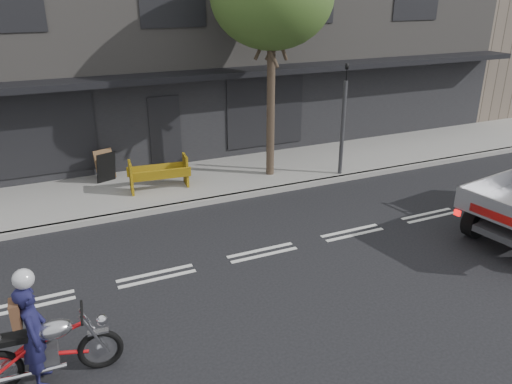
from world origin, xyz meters
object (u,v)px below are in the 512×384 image
object	(u,v)px
construction_barrier	(161,176)
sandwich_board	(106,167)
rider	(35,336)
traffic_light_pole	(343,126)
motorcycle	(49,347)

from	to	relation	value
construction_barrier	sandwich_board	bearing A→B (deg)	132.85
rider	construction_barrier	world-z (taller)	rider
rider	sandwich_board	size ratio (longest dim) A/B	1.80
rider	traffic_light_pole	bearing A→B (deg)	-52.98
traffic_light_pole	motorcycle	xyz separation A→B (m)	(-8.71, -5.55, -1.09)
motorcycle	construction_barrier	world-z (taller)	construction_barrier
traffic_light_pole	rider	bearing A→B (deg)	-147.93
rider	sandwich_board	bearing A→B (deg)	-10.59
rider	construction_barrier	xyz separation A→B (m)	(3.44, 6.33, -0.20)
construction_barrier	sandwich_board	xyz separation A→B (m)	(-1.29, 1.39, -0.02)
motorcycle	sandwich_board	bearing A→B (deg)	80.46
motorcycle	sandwich_board	world-z (taller)	motorcycle
traffic_light_pole	rider	xyz separation A→B (m)	(-8.86, -5.55, -0.83)
motorcycle	rider	distance (m)	0.30
sandwich_board	construction_barrier	bearing A→B (deg)	-66.07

